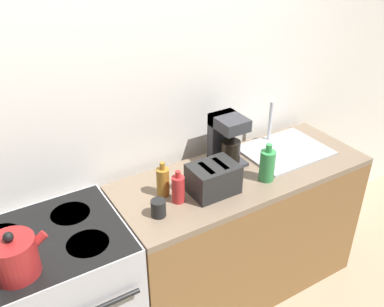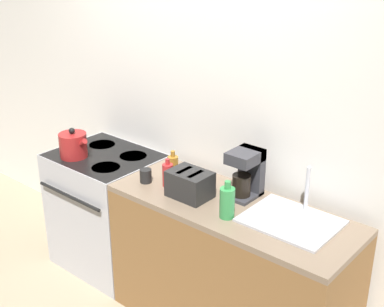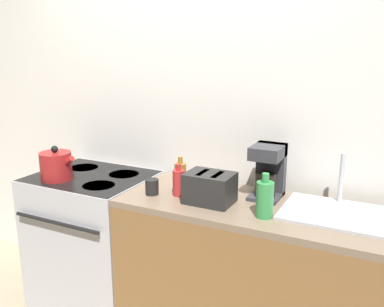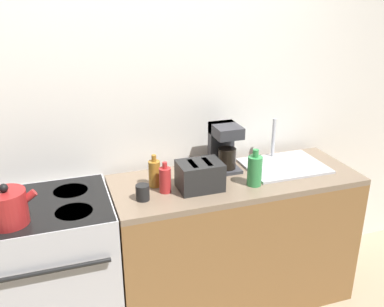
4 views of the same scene
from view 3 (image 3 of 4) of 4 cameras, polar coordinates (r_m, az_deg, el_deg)
name	(u,v)px [view 3 (image 3 of 4)]	position (r m, az deg, el deg)	size (l,w,h in m)	color
wall_back	(199,113)	(2.72, 0.96, 5.38)	(8.00, 0.05, 2.60)	silver
stove	(95,238)	(3.00, -12.86, -10.93)	(0.75, 0.65, 0.90)	#B7B7BC
counter_block	(258,282)	(2.49, 8.75, -16.62)	(1.53, 0.59, 0.90)	brown
kettle	(56,166)	(2.80, -17.66, -1.55)	(0.25, 0.20, 0.22)	maroon
toaster	(210,188)	(2.29, 2.38, -4.60)	(0.25, 0.19, 0.16)	black
coffee_maker	(268,169)	(2.39, 10.14, -2.07)	(0.16, 0.21, 0.30)	#333338
sink_tray	(335,212)	(2.27, 18.47, -7.35)	(0.51, 0.40, 0.28)	#B7B7BC
bottle_green	(265,199)	(2.13, 9.67, -5.98)	(0.09, 0.09, 0.22)	#338C47
bottle_amber	(180,176)	(2.49, -1.56, -3.00)	(0.07, 0.07, 0.20)	#9E6B23
bottle_red	(179,182)	(2.40, -1.79, -3.86)	(0.07, 0.07, 0.18)	#B72828
cup_black	(152,187)	(2.43, -5.36, -4.45)	(0.08, 0.08, 0.09)	black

